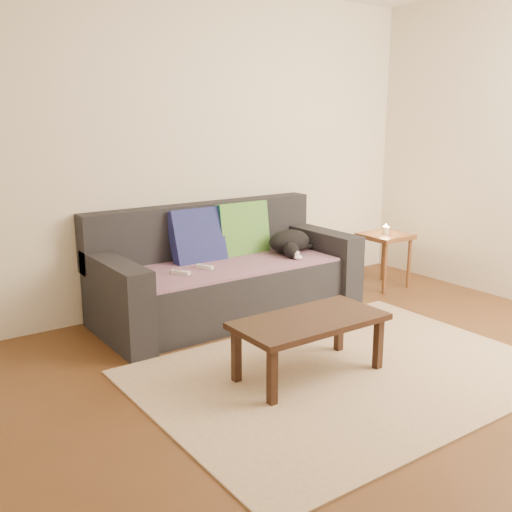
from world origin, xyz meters
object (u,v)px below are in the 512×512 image
(sofa, at_px, (224,277))
(wii_remote_a, at_px, (180,273))
(wii_remote_b, at_px, (205,267))
(coffee_table, at_px, (310,325))
(side_table, at_px, (385,243))
(cat, at_px, (290,242))

(sofa, bearing_deg, wii_remote_a, -161.64)
(sofa, height_order, wii_remote_b, sofa)
(wii_remote_a, xyz_separation_m, wii_remote_b, (0.23, 0.04, 0.00))
(sofa, bearing_deg, wii_remote_b, -155.04)
(sofa, relative_size, coffee_table, 2.20)
(wii_remote_b, bearing_deg, sofa, -87.33)
(wii_remote_a, relative_size, side_table, 0.30)
(cat, height_order, side_table, cat)
(side_table, bearing_deg, coffee_table, -149.11)
(cat, xyz_separation_m, wii_remote_b, (-0.85, -0.04, -0.08))
(sofa, bearing_deg, side_table, -7.14)
(sofa, xyz_separation_m, wii_remote_a, (-0.48, -0.16, 0.15))
(sofa, distance_m, wii_remote_b, 0.31)
(wii_remote_a, distance_m, side_table, 2.12)
(cat, height_order, coffee_table, cat)
(wii_remote_a, relative_size, wii_remote_b, 1.00)
(sofa, xyz_separation_m, wii_remote_b, (-0.25, -0.12, 0.15))
(wii_remote_a, relative_size, coffee_table, 0.16)
(cat, distance_m, side_table, 1.05)
(wii_remote_b, distance_m, coffee_table, 1.20)
(wii_remote_a, distance_m, coffee_table, 1.19)
(sofa, relative_size, cat, 4.43)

